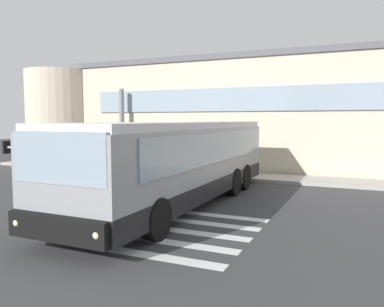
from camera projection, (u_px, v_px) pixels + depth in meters
The scene contains 10 objects.
ground_plane at pixel (172, 194), 14.26m from camera, with size 80.00×90.00×0.02m, color #353538.
bay_paint_stripes at pixel (167, 229), 9.63m from camera, with size 4.40×3.96×0.01m.
terminal_building at pixel (242, 115), 24.88m from camera, with size 25.21×13.80×6.15m.
boarding_curb at pixel (216, 175), 18.63m from camera, with size 27.41×2.00×0.15m, color #9E9B93.
entry_support_column at pixel (122, 128), 21.34m from camera, with size 0.28×0.28×4.33m, color slate.
bus_main_foreground at pixel (179, 164), 12.32m from camera, with size 3.12×10.96×2.70m.
passenger_near_column at pixel (131, 151), 20.78m from camera, with size 0.58×0.28×1.68m.
passenger_by_doorway at pixel (144, 151), 20.60m from camera, with size 0.47×0.42×1.68m.
passenger_at_curb_edge at pixel (170, 151), 19.93m from camera, with size 0.59×0.41×1.68m.
safety_bollard_yellow at pixel (219, 171), 17.27m from camera, with size 0.18×0.18×0.90m, color yellow.
Camera 1 is at (6.39, -12.56, 2.78)m, focal length 35.46 mm.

